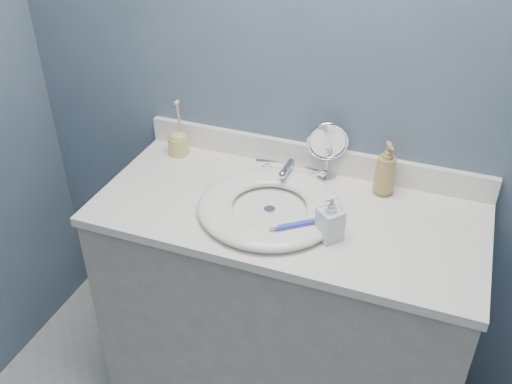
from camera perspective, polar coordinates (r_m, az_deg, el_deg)
The scene contains 12 objects.
back_wall at distance 1.87m, azimuth 6.17°, elevation 10.98°, with size 2.20×0.02×2.40m, color #475A6B.
vanity_cabinet at distance 2.09m, azimuth 2.79°, elevation -11.90°, with size 1.20×0.55×0.85m, color #B5AFA5.
countertop at distance 1.80m, azimuth 3.17°, elevation -2.08°, with size 1.22×0.57×0.03m, color white.
backsplash at distance 1.98m, azimuth 5.60°, elevation 3.51°, with size 1.22×0.02×0.09m, color white.
basin at distance 1.77m, azimuth 1.36°, elevation -1.39°, with size 0.45×0.45×0.04m, color white, non-canonical shape.
drain at distance 1.78m, azimuth 1.36°, elevation -1.78°, with size 0.04×0.04×0.01m, color silver.
faucet at distance 1.92m, azimuth 3.34°, elevation 1.99°, with size 0.25×0.13×0.07m.
makeup_mirror at distance 1.90m, azimuth 7.15°, elevation 4.41°, with size 0.14×0.08×0.21m.
soap_bottle_amber at distance 1.86m, azimuth 12.86°, elevation 2.29°, with size 0.07×0.07×0.18m, color #AC8A4D.
soap_bottle_clear at distance 1.65m, azimuth 7.46°, elevation -2.55°, with size 0.06×0.07×0.14m, color silver.
toothbrush_holder at distance 2.08m, azimuth -7.78°, elevation 4.98°, with size 0.07×0.07×0.21m.
toothbrush_lying at distance 1.66m, azimuth 4.31°, elevation -3.24°, with size 0.15×0.12×0.02m.
Camera 1 is at (0.42, -0.42, 1.92)m, focal length 40.00 mm.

